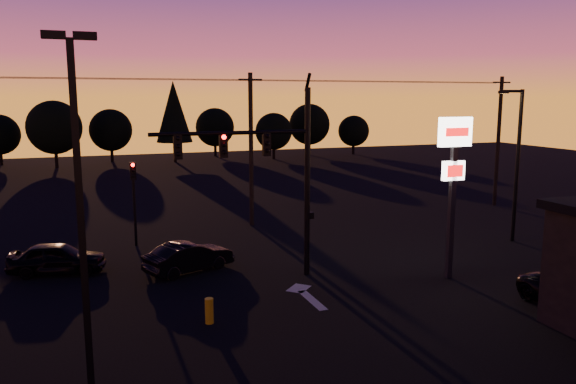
% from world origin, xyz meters
% --- Properties ---
extents(ground, '(120.00, 120.00, 0.00)m').
position_xyz_m(ground, '(0.00, 0.00, 0.00)').
color(ground, black).
rests_on(ground, ground).
extents(lane_arrow, '(1.20, 3.10, 0.01)m').
position_xyz_m(lane_arrow, '(0.50, 1.67, 0.01)').
color(lane_arrow, beige).
rests_on(lane_arrow, ground).
extents(traffic_signal_mast, '(6.79, 0.52, 8.58)m').
position_xyz_m(traffic_signal_mast, '(-0.10, 3.99, 4.94)').
color(traffic_signal_mast, black).
rests_on(traffic_signal_mast, ground).
extents(secondary_signal, '(0.30, 0.31, 4.35)m').
position_xyz_m(secondary_signal, '(-5.00, 11.49, 2.86)').
color(secondary_signal, black).
rests_on(secondary_signal, ground).
extents(parking_lot_light, '(1.25, 0.30, 9.14)m').
position_xyz_m(parking_lot_light, '(-7.50, -3.00, 5.27)').
color(parking_lot_light, black).
rests_on(parking_lot_light, ground).
extents(pylon_sign, '(1.50, 0.28, 6.80)m').
position_xyz_m(pylon_sign, '(7.00, 1.50, 4.91)').
color(pylon_sign, black).
rests_on(pylon_sign, ground).
extents(streetlight, '(1.55, 0.35, 8.00)m').
position_xyz_m(streetlight, '(13.91, 5.50, 4.42)').
color(streetlight, black).
rests_on(streetlight, ground).
extents(utility_pole_1, '(1.40, 0.26, 9.00)m').
position_xyz_m(utility_pole_1, '(2.00, 14.00, 4.59)').
color(utility_pole_1, black).
rests_on(utility_pole_1, ground).
extents(utility_pole_2, '(1.40, 0.26, 9.00)m').
position_xyz_m(utility_pole_2, '(20.00, 14.00, 4.59)').
color(utility_pole_2, black).
rests_on(utility_pole_2, ground).
extents(power_wires, '(36.00, 1.22, 0.07)m').
position_xyz_m(power_wires, '(2.00, 14.00, 8.57)').
color(power_wires, black).
rests_on(power_wires, ground).
extents(bollard, '(0.29, 0.29, 0.88)m').
position_xyz_m(bollard, '(-3.63, 0.19, 0.44)').
color(bollard, '#C0A00D').
rests_on(bollard, ground).
extents(tree_2, '(5.77, 5.78, 7.26)m').
position_xyz_m(tree_2, '(-10.00, 48.00, 4.37)').
color(tree_2, black).
rests_on(tree_2, ground).
extents(tree_3, '(4.95, 4.95, 6.22)m').
position_xyz_m(tree_3, '(-4.00, 52.00, 3.75)').
color(tree_3, black).
rests_on(tree_3, ground).
extents(tree_4, '(4.18, 4.18, 9.50)m').
position_xyz_m(tree_4, '(3.00, 49.00, 5.93)').
color(tree_4, black).
rests_on(tree_4, ground).
extents(tree_5, '(4.95, 4.95, 6.22)m').
position_xyz_m(tree_5, '(9.00, 54.00, 3.75)').
color(tree_5, black).
rests_on(tree_5, ground).
extents(tree_6, '(4.54, 4.54, 5.71)m').
position_xyz_m(tree_6, '(15.00, 48.00, 3.43)').
color(tree_6, black).
rests_on(tree_6, ground).
extents(tree_7, '(5.36, 5.36, 6.74)m').
position_xyz_m(tree_7, '(21.00, 51.00, 4.06)').
color(tree_7, black).
rests_on(tree_7, ground).
extents(tree_8, '(4.12, 4.12, 5.19)m').
position_xyz_m(tree_8, '(27.00, 50.00, 3.12)').
color(tree_8, black).
rests_on(tree_8, ground).
extents(car_left, '(4.30, 2.47, 1.38)m').
position_xyz_m(car_left, '(-8.64, 7.88, 0.69)').
color(car_left, black).
rests_on(car_left, ground).
extents(car_mid, '(4.20, 2.80, 1.31)m').
position_xyz_m(car_mid, '(-3.20, 6.21, 0.66)').
color(car_mid, black).
rests_on(car_mid, ground).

